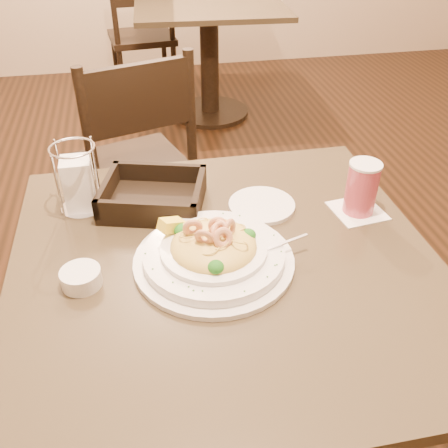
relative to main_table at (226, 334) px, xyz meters
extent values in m
cylinder|color=black|center=(0.00, 0.00, -0.48)|extent=(0.52, 0.52, 0.03)
cylinder|color=black|center=(0.00, 0.00, -0.13)|extent=(0.12, 0.12, 0.67)
cube|color=#4E422C|center=(0.00, 0.00, 0.22)|extent=(0.90, 0.90, 0.03)
cylinder|color=black|center=(0.37, 2.43, -0.48)|extent=(0.52, 0.52, 0.03)
cylinder|color=black|center=(0.37, 2.43, -0.13)|extent=(0.12, 0.12, 0.67)
cube|color=#4E422C|center=(0.37, 2.43, 0.22)|extent=(0.95, 0.95, 0.03)
cube|color=black|center=(-0.19, 0.94, -0.05)|extent=(0.53, 0.53, 0.04)
cylinder|color=black|center=(-0.07, 1.16, -0.28)|extent=(0.04, 0.04, 0.43)
cylinder|color=black|center=(-0.41, 1.06, -0.28)|extent=(0.04, 0.04, 0.43)
cylinder|color=black|center=(0.04, 0.82, -0.28)|extent=(0.04, 0.04, 0.43)
cylinder|color=black|center=(-0.31, 0.71, -0.28)|extent=(0.04, 0.04, 0.43)
cylinder|color=black|center=(0.04, 0.82, 0.20)|extent=(0.04, 0.04, 0.46)
cylinder|color=black|center=(-0.31, 0.71, 0.20)|extent=(0.04, 0.04, 0.46)
cube|color=black|center=(-0.13, 0.77, 0.30)|extent=(0.35, 0.14, 0.22)
cube|color=black|center=(-0.04, 2.77, -0.05)|extent=(0.46, 0.46, 0.04)
cylinder|color=black|center=(0.12, 2.97, -0.28)|extent=(0.04, 0.04, 0.43)
cylinder|color=black|center=(-0.24, 2.93, -0.28)|extent=(0.04, 0.04, 0.43)
cylinder|color=black|center=(0.16, 2.61, -0.28)|extent=(0.04, 0.04, 0.43)
cylinder|color=black|center=(-0.20, 2.57, -0.28)|extent=(0.04, 0.04, 0.43)
cylinder|color=black|center=(0.16, 2.61, 0.20)|extent=(0.04, 0.04, 0.46)
cylinder|color=black|center=(-0.20, 2.57, 0.20)|extent=(0.04, 0.04, 0.46)
cylinder|color=white|center=(-0.03, 0.00, 0.24)|extent=(0.34, 0.34, 0.01)
cylinder|color=white|center=(-0.03, 0.00, 0.25)|extent=(0.29, 0.29, 0.02)
cylinder|color=white|center=(-0.03, 0.00, 0.27)|extent=(0.22, 0.22, 0.01)
ellipsoid|color=#D8BC4F|center=(-0.03, 0.00, 0.28)|extent=(0.18, 0.18, 0.06)
cube|color=yellow|center=(-0.11, 0.06, 0.29)|extent=(0.06, 0.05, 0.04)
cube|color=silver|center=(0.12, -0.01, 0.27)|extent=(0.12, 0.04, 0.01)
cube|color=silver|center=(0.05, -0.01, 0.27)|extent=(0.04, 0.03, 0.00)
torus|color=#D8BC4F|center=(0.00, 0.00, 0.31)|extent=(0.05, 0.05, 0.02)
torus|color=#D8BC4F|center=(-0.02, -0.04, 0.30)|extent=(0.05, 0.05, 0.02)
torus|color=#D8BC4F|center=(0.00, 0.01, 0.28)|extent=(0.04, 0.04, 0.01)
torus|color=#D8BC4F|center=(0.02, -0.04, 0.31)|extent=(0.05, 0.04, 0.03)
torus|color=#D8BC4F|center=(-0.05, 0.02, 0.28)|extent=(0.03, 0.03, 0.03)
torus|color=#D8BC4F|center=(-0.04, -0.01, 0.29)|extent=(0.05, 0.05, 0.01)
torus|color=#D8BC4F|center=(-0.04, 0.05, 0.30)|extent=(0.04, 0.04, 0.01)
torus|color=#D8BC4F|center=(-0.04, -0.04, 0.30)|extent=(0.05, 0.05, 0.02)
torus|color=#D8BC4F|center=(-0.01, 0.00, 0.29)|extent=(0.04, 0.04, 0.02)
torus|color=#D8BC4F|center=(-0.01, 0.01, 0.30)|extent=(0.05, 0.05, 0.03)
torus|color=#D8BC4F|center=(-0.07, 0.02, 0.31)|extent=(0.05, 0.06, 0.02)
torus|color=#D8BC4F|center=(-0.02, 0.00, 0.30)|extent=(0.05, 0.05, 0.04)
torus|color=#D8BC4F|center=(-0.06, 0.04, 0.29)|extent=(0.05, 0.06, 0.05)
torus|color=#D8BC4F|center=(-0.07, 0.01, 0.31)|extent=(0.06, 0.06, 0.02)
torus|color=#D8BC4F|center=(-0.03, -0.01, 0.30)|extent=(0.04, 0.04, 0.03)
torus|color=#D8BC4F|center=(-0.03, -0.01, 0.30)|extent=(0.05, 0.05, 0.01)
torus|color=#D8BC4F|center=(-0.03, -0.02, 0.30)|extent=(0.06, 0.05, 0.04)
torus|color=#D8BC4F|center=(-0.06, 0.05, 0.30)|extent=(0.07, 0.07, 0.01)
torus|color=#D8BC4F|center=(0.03, 0.02, 0.30)|extent=(0.05, 0.05, 0.01)
torus|color=#D8BC4F|center=(-0.04, 0.00, 0.28)|extent=(0.05, 0.04, 0.02)
torus|color=#D8BC4F|center=(-0.06, 0.02, 0.29)|extent=(0.05, 0.06, 0.03)
torus|color=#F2A777|center=(-0.05, -0.03, 0.32)|extent=(0.05, 0.04, 0.04)
torus|color=#F2A777|center=(-0.01, -0.03, 0.32)|extent=(0.04, 0.04, 0.04)
torus|color=#F2A777|center=(-0.07, 0.01, 0.32)|extent=(0.04, 0.02, 0.04)
torus|color=#F2A777|center=(-0.02, -0.02, 0.32)|extent=(0.04, 0.05, 0.04)
torus|color=#F2A777|center=(0.01, -0.01, 0.32)|extent=(0.04, 0.04, 0.04)
torus|color=#F2A777|center=(-0.01, 0.01, 0.32)|extent=(0.04, 0.02, 0.04)
torus|color=#F2A777|center=(-0.02, -0.01, 0.32)|extent=(0.05, 0.03, 0.04)
torus|color=#F2A777|center=(-0.01, -0.01, 0.32)|extent=(0.04, 0.04, 0.04)
ellipsoid|color=#165413|center=(0.05, 0.01, 0.28)|extent=(0.03, 0.03, 0.02)
ellipsoid|color=#165413|center=(-0.08, 0.05, 0.28)|extent=(0.04, 0.04, 0.03)
ellipsoid|color=#165413|center=(-0.04, -0.08, 0.28)|extent=(0.03, 0.03, 0.03)
cube|color=#266619|center=(-0.17, 0.01, 0.26)|extent=(0.00, 0.00, 0.00)
cube|color=#266619|center=(-0.08, -0.12, 0.26)|extent=(0.00, 0.00, 0.00)
cube|color=#266619|center=(-0.12, -0.09, 0.26)|extent=(0.00, 0.00, 0.00)
cube|color=#266619|center=(0.11, 0.02, 0.26)|extent=(0.00, 0.00, 0.00)
cube|color=#266619|center=(-0.07, -0.12, 0.26)|extent=(0.00, 0.00, 0.00)
cube|color=#266619|center=(0.08, -0.07, 0.26)|extent=(0.00, 0.00, 0.00)
cube|color=#266619|center=(0.06, -0.10, 0.26)|extent=(0.00, 0.00, 0.00)
cube|color=#266619|center=(-0.15, -0.04, 0.26)|extent=(0.00, 0.00, 0.00)
cube|color=#266619|center=(0.05, 0.11, 0.26)|extent=(0.00, 0.00, 0.00)
cube|color=#266619|center=(-0.09, -0.10, 0.26)|extent=(0.00, 0.00, 0.00)
cube|color=#266619|center=(0.11, -0.03, 0.26)|extent=(0.00, 0.00, 0.00)
cube|color=#266619|center=(0.09, -0.07, 0.26)|extent=(0.00, 0.00, 0.00)
cube|color=#266619|center=(0.02, 0.12, 0.26)|extent=(0.00, 0.00, 0.00)
cube|color=#266619|center=(0.01, -0.14, 0.26)|extent=(0.00, 0.00, 0.00)
cube|color=white|center=(0.35, 0.12, 0.23)|extent=(0.13, 0.13, 0.00)
cylinder|color=#B94152|center=(0.35, 0.12, 0.30)|extent=(0.07, 0.07, 0.13)
cylinder|color=white|center=(0.35, 0.12, 0.36)|extent=(0.08, 0.08, 0.01)
cube|color=black|center=(-0.13, 0.24, 0.24)|extent=(0.28, 0.25, 0.02)
cube|color=black|center=(-0.02, 0.21, 0.27)|extent=(0.07, 0.19, 0.05)
cube|color=black|center=(-0.24, 0.27, 0.27)|extent=(0.07, 0.19, 0.05)
cube|color=black|center=(-0.11, 0.33, 0.27)|extent=(0.23, 0.08, 0.05)
cube|color=black|center=(-0.16, 0.15, 0.27)|extent=(0.23, 0.08, 0.05)
cylinder|color=silver|center=(-0.30, 0.26, 0.23)|extent=(0.11, 0.11, 0.01)
torus|color=silver|center=(-0.30, 0.26, 0.39)|extent=(0.11, 0.11, 0.01)
cube|color=white|center=(-0.30, 0.26, 0.30)|extent=(0.08, 0.08, 0.13)
cylinder|color=silver|center=(-0.34, 0.22, 0.32)|extent=(0.01, 0.01, 0.16)
cylinder|color=silver|center=(-0.26, 0.22, 0.32)|extent=(0.01, 0.01, 0.16)
cylinder|color=silver|center=(-0.34, 0.30, 0.32)|extent=(0.01, 0.01, 0.16)
cylinder|color=silver|center=(-0.26, 0.30, 0.32)|extent=(0.01, 0.01, 0.16)
cylinder|color=white|center=(0.13, 0.18, 0.24)|extent=(0.18, 0.18, 0.01)
cylinder|color=white|center=(-0.29, -0.02, 0.25)|extent=(0.09, 0.09, 0.04)
camera|label=1|loc=(-0.16, -0.79, 0.91)|focal=40.00mm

